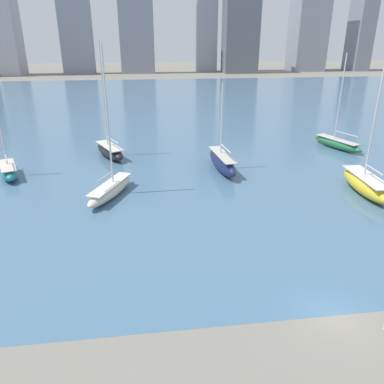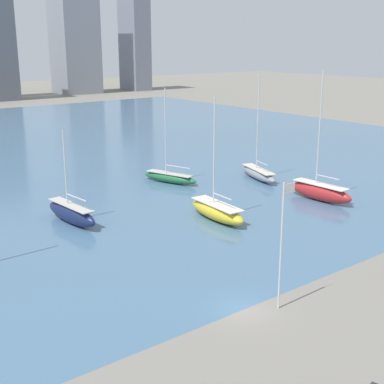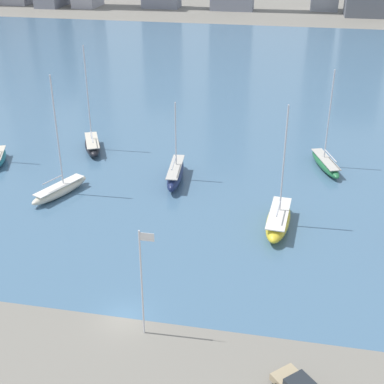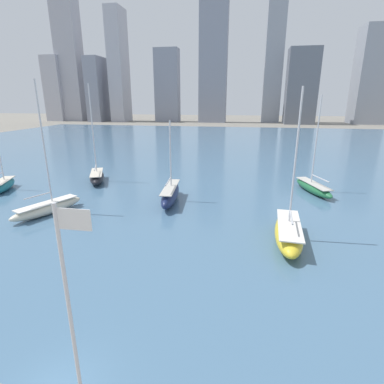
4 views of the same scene
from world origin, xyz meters
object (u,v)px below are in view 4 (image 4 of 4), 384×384
(flag_pole, at_px, (73,325))
(sailboat_navy, at_px, (170,194))
(sailboat_cream, at_px, (48,207))
(sailboat_teal, at_px, (4,185))
(sailboat_yellow, at_px, (289,232))
(sailboat_black, at_px, (97,176))
(sailboat_green, at_px, (313,187))

(flag_pole, relative_size, sailboat_navy, 0.95)
(sailboat_cream, bearing_deg, sailboat_teal, 172.46)
(sailboat_navy, distance_m, sailboat_cream, 14.70)
(sailboat_yellow, relative_size, sailboat_black, 0.92)
(sailboat_teal, bearing_deg, sailboat_green, -12.04)
(sailboat_cream, xyz_separation_m, sailboat_teal, (-12.41, 7.51, 0.00))
(sailboat_black, xyz_separation_m, sailboat_cream, (1.06, -14.29, -0.09))
(sailboat_green, relative_size, sailboat_teal, 1.30)
(sailboat_cream, relative_size, sailboat_teal, 1.44)
(flag_pole, bearing_deg, sailboat_navy, 97.34)
(flag_pole, xyz_separation_m, sailboat_green, (15.59, 36.07, -4.61))
(flag_pole, height_order, sailboat_navy, sailboat_navy)
(sailboat_navy, relative_size, sailboat_cream, 0.70)
(sailboat_yellow, relative_size, sailboat_navy, 1.33)
(sailboat_green, bearing_deg, sailboat_navy, -176.63)
(flag_pole, relative_size, sailboat_teal, 0.96)
(sailboat_green, height_order, sailboat_teal, sailboat_green)
(sailboat_yellow, distance_m, sailboat_navy, 16.46)
(sailboat_black, height_order, sailboat_cream, sailboat_black)
(sailboat_green, relative_size, sailboat_black, 0.89)
(flag_pole, bearing_deg, sailboat_cream, 127.73)
(sailboat_yellow, relative_size, sailboat_cream, 0.93)
(sailboat_yellow, height_order, sailboat_navy, sailboat_yellow)
(sailboat_cream, bearing_deg, flag_pole, -28.63)
(flag_pole, distance_m, sailboat_black, 40.48)
(sailboat_navy, height_order, sailboat_cream, sailboat_cream)
(sailboat_green, bearing_deg, sailboat_teal, 169.85)
(sailboat_cream, bearing_deg, sailboat_green, 47.49)
(sailboat_yellow, bearing_deg, flag_pole, -113.64)
(sailboat_cream, distance_m, sailboat_teal, 14.51)
(sailboat_navy, xyz_separation_m, sailboat_teal, (-25.60, 1.02, -0.26))
(sailboat_green, xyz_separation_m, sailboat_cream, (-32.42, -14.33, 0.04))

